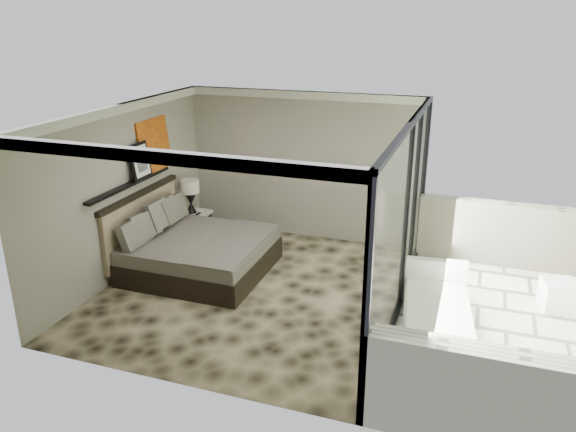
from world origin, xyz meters
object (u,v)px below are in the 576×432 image
(table_lamp, at_px, (190,192))
(lounger, at_px, (437,314))
(bed, at_px, (195,251))
(ottoman, at_px, (558,295))
(nightstand, at_px, (196,225))

(table_lamp, relative_size, lounger, 0.34)
(bed, height_order, ottoman, bed)
(bed, bearing_deg, lounger, -8.12)
(bed, relative_size, nightstand, 4.37)
(nightstand, xyz_separation_m, ottoman, (6.36, -0.75, -0.03))
(bed, distance_m, table_lamp, 1.59)
(bed, distance_m, lounger, 4.08)
(bed, xyz_separation_m, ottoman, (5.66, 0.57, -0.14))
(table_lamp, xyz_separation_m, lounger, (4.78, -1.86, -0.71))
(nightstand, bearing_deg, bed, -53.56)
(table_lamp, distance_m, ottoman, 6.48)
(table_lamp, height_order, ottoman, table_lamp)
(lounger, bearing_deg, bed, 164.11)
(bed, height_order, lounger, bed)
(ottoman, bearing_deg, nightstand, 173.24)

